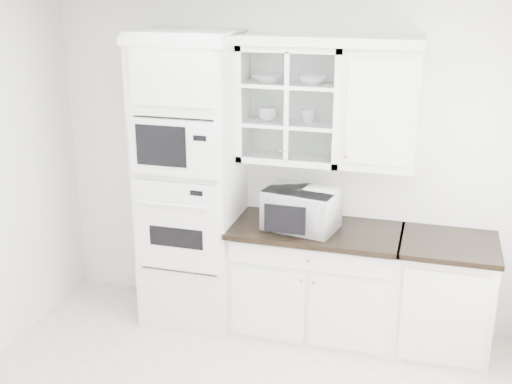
% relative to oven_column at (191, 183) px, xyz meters
% --- Properties ---
extents(room_shell, '(4.00, 3.50, 2.70)m').
position_rel_oven_column_xyz_m(room_shell, '(0.75, -0.99, 0.58)').
color(room_shell, white).
rests_on(room_shell, ground).
extents(oven_column, '(0.76, 0.68, 2.40)m').
position_rel_oven_column_xyz_m(oven_column, '(0.00, 0.00, 0.00)').
color(oven_column, white).
rests_on(oven_column, ground).
extents(base_cabinet_run, '(1.32, 0.67, 0.92)m').
position_rel_oven_column_xyz_m(base_cabinet_run, '(1.03, 0.03, -0.74)').
color(base_cabinet_run, white).
rests_on(base_cabinet_run, ground).
extents(extra_base_cabinet, '(0.72, 0.67, 0.92)m').
position_rel_oven_column_xyz_m(extra_base_cabinet, '(2.03, 0.03, -0.74)').
color(extra_base_cabinet, white).
rests_on(extra_base_cabinet, ground).
extents(upper_cabinet_glass, '(0.80, 0.33, 0.90)m').
position_rel_oven_column_xyz_m(upper_cabinet_glass, '(0.78, 0.17, 0.65)').
color(upper_cabinet_glass, white).
rests_on(upper_cabinet_glass, room_shell).
extents(upper_cabinet_solid, '(0.55, 0.33, 0.90)m').
position_rel_oven_column_xyz_m(upper_cabinet_solid, '(1.46, 0.17, 0.65)').
color(upper_cabinet_solid, white).
rests_on(upper_cabinet_solid, room_shell).
extents(crown_molding, '(2.14, 0.38, 0.07)m').
position_rel_oven_column_xyz_m(crown_molding, '(0.68, 0.14, 1.14)').
color(crown_molding, white).
rests_on(crown_molding, room_shell).
extents(countertop_microwave, '(0.61, 0.54, 0.31)m').
position_rel_oven_column_xyz_m(countertop_microwave, '(0.92, -0.01, -0.12)').
color(countertop_microwave, white).
rests_on(countertop_microwave, base_cabinet_run).
extents(bowl_a, '(0.28, 0.28, 0.06)m').
position_rel_oven_column_xyz_m(bowl_a, '(0.60, 0.18, 0.84)').
color(bowl_a, white).
rests_on(bowl_a, upper_cabinet_glass).
extents(bowl_b, '(0.26, 0.26, 0.07)m').
position_rel_oven_column_xyz_m(bowl_b, '(0.94, 0.17, 0.84)').
color(bowl_b, white).
rests_on(bowl_b, upper_cabinet_glass).
extents(cup_a, '(0.14, 0.14, 0.11)m').
position_rel_oven_column_xyz_m(cup_a, '(0.60, 0.16, 0.56)').
color(cup_a, white).
rests_on(cup_a, upper_cabinet_glass).
extents(cup_b, '(0.14, 0.14, 0.10)m').
position_rel_oven_column_xyz_m(cup_b, '(0.91, 0.18, 0.56)').
color(cup_b, white).
rests_on(cup_b, upper_cabinet_glass).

